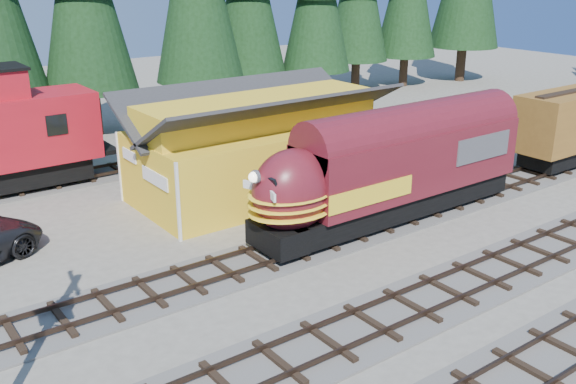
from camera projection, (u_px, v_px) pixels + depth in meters
ground at (417, 268)px, 24.08m from camera, size 120.00×120.00×0.00m
track_siding at (494, 187)px, 32.69m from camera, size 68.00×3.20×0.33m
track_spur at (12, 191)px, 32.13m from camera, size 32.00×3.20×0.33m
depot at (259, 135)px, 31.06m from camera, size 12.80×7.00×5.30m
locomotive at (386, 173)px, 27.55m from camera, size 14.24×2.83×3.87m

